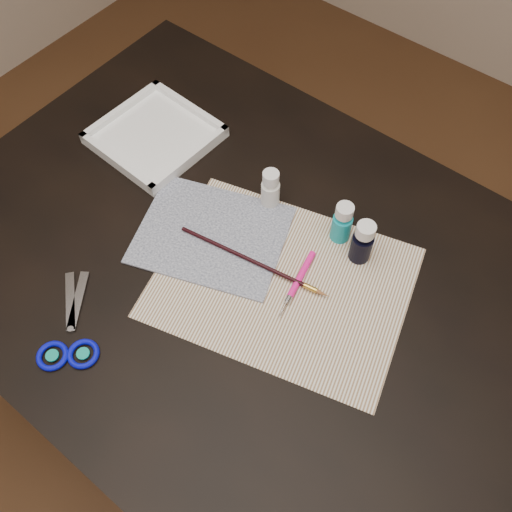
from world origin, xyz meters
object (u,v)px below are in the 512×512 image
Objects in this scene: paper at (282,282)px; paint_bottle_navy at (362,242)px; canvas at (211,235)px; paint_bottle_cyan at (342,222)px; paint_bottle_white at (270,189)px; palette_tray at (155,135)px; scissors at (67,320)px.

paper is 4.62× the size of paint_bottle_navy.
paint_bottle_cyan is at bearing 37.76° from canvas.
paper is 0.19m from paint_bottle_white.
paint_bottle_cyan reaches higher than paint_bottle_white.
paint_bottle_navy is at bearing 0.69° from paint_bottle_white.
canvas is 2.99× the size of paint_bottle_cyan.
paint_bottle_navy reaches higher than palette_tray.
canvas is 1.31× the size of scissors.
paint_bottle_white is 0.45m from scissors.
palette_tray is at bearing 155.70° from canvas.
scissors is (-0.12, -0.43, -0.04)m from paint_bottle_white.
canvas is 3.09× the size of paint_bottle_white.
scissors is (-0.33, -0.43, -0.04)m from paint_bottle_navy.
palette_tray is (-0.51, -0.02, -0.04)m from paint_bottle_navy.
paint_bottle_navy reaches higher than canvas.
canvas is at bearing -106.88° from paint_bottle_white.
paint_bottle_cyan is 0.46m from palette_tray.
scissors is at bearing -105.68° from paint_bottle_white.
paper is 2.00× the size of palette_tray.
paint_bottle_cyan is 0.95× the size of paint_bottle_navy.
paint_bottle_navy is at bearing 2.02° from palette_tray.
paint_bottle_white is 0.40× the size of palette_tray.
paint_bottle_white reaches higher than paper.
scissors is at bearing -127.34° from paint_bottle_navy.
paint_bottle_cyan is (0.03, 0.15, 0.05)m from paper.
paper is 0.39m from scissors.
paint_bottle_white is 0.97× the size of paint_bottle_cyan.
scissors is at bearing -130.02° from paper.
paint_bottle_cyan is 0.41× the size of palette_tray.
paint_bottle_cyan is at bearing -80.74° from scissors.
palette_tray is at bearing -177.06° from paint_bottle_white.
paint_bottle_navy reaches higher than scissors.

